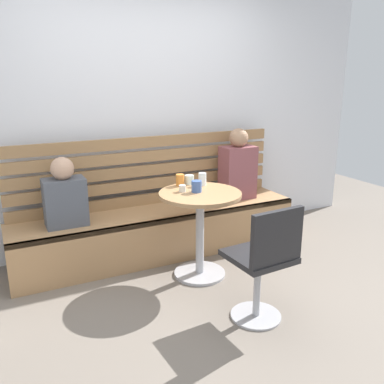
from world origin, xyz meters
name	(u,v)px	position (x,y,z in m)	size (l,w,h in m)	color
ground	(224,317)	(0.00, 0.00, 0.00)	(8.00, 8.00, 0.00)	#70665B
back_wall	(140,98)	(0.00, 1.64, 1.45)	(5.20, 0.10, 2.90)	silver
booth_bench	(160,232)	(0.00, 1.20, 0.22)	(2.70, 0.52, 0.44)	#A87C51
booth_backrest	(150,170)	(0.00, 1.44, 0.78)	(2.65, 0.04, 0.66)	#9A7249
cafe_table	(200,218)	(0.14, 0.65, 0.52)	(0.68, 0.68, 0.74)	#ADADB2
white_chair	(265,260)	(0.21, -0.16, 0.46)	(0.42, 0.42, 0.85)	#ADADB2
person_adult	(238,168)	(0.87, 1.23, 0.76)	(0.34, 0.22, 0.72)	brown
person_child_left	(65,196)	(-0.85, 1.19, 0.69)	(0.34, 0.22, 0.58)	#4C515B
cup_mug_blue	(197,186)	(0.12, 0.68, 0.79)	(0.08, 0.08, 0.10)	#3D5B9E
cup_espresso_small	(182,188)	(0.02, 0.74, 0.77)	(0.06, 0.06, 0.06)	silver
cup_water_clear	(202,179)	(0.26, 0.84, 0.80)	(0.07, 0.07, 0.11)	white
cup_glass_short	(189,180)	(0.18, 0.93, 0.78)	(0.08, 0.08, 0.08)	silver
cup_tumbler_orange	(180,180)	(0.08, 0.92, 0.79)	(0.07, 0.07, 0.10)	orange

